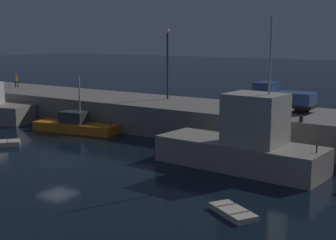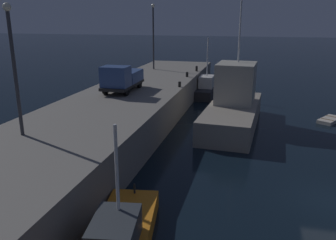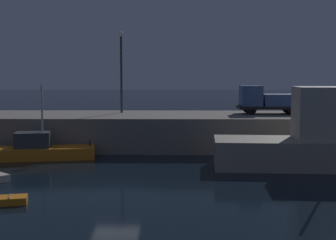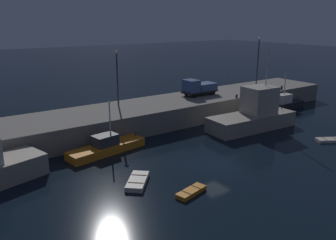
{
  "view_description": "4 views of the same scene",
  "coord_description": "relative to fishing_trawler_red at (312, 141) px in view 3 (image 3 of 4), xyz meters",
  "views": [
    {
      "loc": [
        26.35,
        -24.64,
        9.34
      ],
      "look_at": [
        4.17,
        8.59,
        2.33
      ],
      "focal_mm": 52.15,
      "sensor_mm": 36.0,
      "label": 1
    },
    {
      "loc": [
        -17.76,
        4.35,
        9.23
      ],
      "look_at": [
        5.8,
        10.33,
        2.04
      ],
      "focal_mm": 37.43,
      "sensor_mm": 36.0,
      "label": 2
    },
    {
      "loc": [
        3.18,
        -25.38,
        6.26
      ],
      "look_at": [
        2.71,
        9.57,
        2.85
      ],
      "focal_mm": 51.2,
      "sensor_mm": 36.0,
      "label": 3
    },
    {
      "loc": [
        -21.23,
        -22.55,
        13.52
      ],
      "look_at": [
        1.1,
        9.42,
        2.16
      ],
      "focal_mm": 36.74,
      "sensor_mm": 36.0,
      "label": 4
    }
  ],
  "objects": [
    {
      "name": "ground_plane",
      "position": [
        -12.27,
        -6.09,
        -1.8
      ],
      "size": [
        320.0,
        320.0,
        0.0
      ],
      "primitive_type": "plane",
      "color": "black"
    },
    {
      "name": "pier_quay",
      "position": [
        -12.27,
        9.2,
        -0.41
      ],
      "size": [
        68.24,
        8.58,
        2.78
      ],
      "color": "gray",
      "rests_on": "ground"
    },
    {
      "name": "utility_truck",
      "position": [
        -1.1,
        9.84,
        2.17
      ],
      "size": [
        5.48,
        2.3,
        2.44
      ],
      "color": "black",
      "rests_on": "pier_quay"
    },
    {
      "name": "fishing_trawler_red",
      "position": [
        0.0,
        0.0,
        0.0
      ],
      "size": [
        12.29,
        4.78,
        10.55
      ],
      "color": "gray",
      "rests_on": "ground"
    },
    {
      "name": "bollard_west",
      "position": [
        2.22,
        5.3,
        1.23
      ],
      "size": [
        0.28,
        0.28,
        0.5
      ],
      "primitive_type": "cylinder",
      "color": "black",
      "rests_on": "pier_quay"
    },
    {
      "name": "lamp_post_west",
      "position": [
        -13.79,
        10.93,
        5.21
      ],
      "size": [
        0.44,
        0.44,
        7.16
      ],
      "color": "#38383D",
      "rests_on": "pier_quay"
    },
    {
      "name": "fishing_trawler_green",
      "position": [
        -19.33,
        3.03,
        -1.15
      ],
      "size": [
        8.91,
        3.67,
        5.47
      ],
      "color": "orange",
      "rests_on": "ground"
    }
  ]
}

